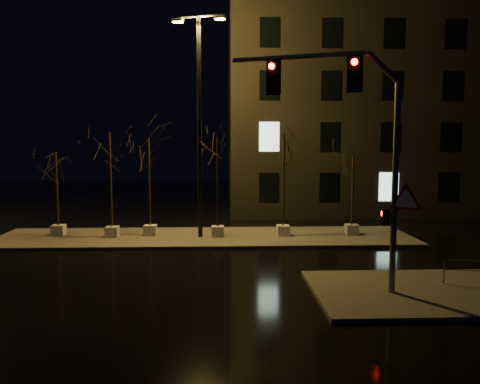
{
  "coord_description": "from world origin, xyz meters",
  "views": [
    {
      "loc": [
        0.98,
        -18.56,
        5.05
      ],
      "look_at": [
        1.77,
        3.15,
        2.8
      ],
      "focal_mm": 35.0,
      "sensor_mm": 36.0,
      "label": 1
    }
  ],
  "objects": [
    {
      "name": "median",
      "position": [
        0.0,
        6.0,
        0.07
      ],
      "size": [
        22.0,
        5.0,
        0.15
      ],
      "primitive_type": "cube",
      "color": "#4A4642",
      "rests_on": "ground"
    },
    {
      "name": "ground",
      "position": [
        0.0,
        0.0,
        0.0
      ],
      "size": [
        90.0,
        90.0,
        0.0
      ],
      "primitive_type": "plane",
      "color": "black",
      "rests_on": "ground"
    },
    {
      "name": "tree_3",
      "position": [
        0.69,
        5.92,
        4.26
      ],
      "size": [
        1.8,
        1.8,
        5.42
      ],
      "color": "beige",
      "rests_on": "median"
    },
    {
      "name": "streetlight_main",
      "position": [
        -0.23,
        5.82,
        6.7
      ],
      "size": [
        2.79,
        1.14,
        11.35
      ],
      "rotation": [
        0.0,
        0.0,
        -0.3
      ],
      "color": "black",
      "rests_on": "median"
    },
    {
      "name": "tree_2",
      "position": [
        -2.94,
        6.35,
        4.2
      ],
      "size": [
        1.8,
        1.8,
        5.33
      ],
      "color": "beige",
      "rests_on": "median"
    },
    {
      "name": "guard_rail_a",
      "position": [
        9.71,
        -2.92,
        0.71
      ],
      "size": [
        1.98,
        0.32,
        0.86
      ],
      "rotation": [
        0.0,
        0.0,
        -0.14
      ],
      "color": "#585B60",
      "rests_on": "sidewalk_corner"
    },
    {
      "name": "building",
      "position": [
        14.0,
        18.0,
        7.5
      ],
      "size": [
        25.0,
        12.0,
        15.0
      ],
      "primitive_type": "cube",
      "color": "black",
      "rests_on": "ground"
    },
    {
      "name": "tree_4",
      "position": [
        4.19,
        6.04,
        4.39
      ],
      "size": [
        1.8,
        1.8,
        5.59
      ],
      "color": "beige",
      "rests_on": "median"
    },
    {
      "name": "traffic_signal_mast",
      "position": [
        5.35,
        -3.26,
        5.33
      ],
      "size": [
        6.09,
        2.32,
        7.88
      ],
      "rotation": [
        0.0,
        0.0,
        -0.34
      ],
      "color": "#585B60",
      "rests_on": "sidewalk_corner"
    },
    {
      "name": "sidewalk_corner",
      "position": [
        7.5,
        -3.5,
        0.07
      ],
      "size": [
        7.0,
        5.0,
        0.15
      ],
      "primitive_type": "cube",
      "color": "#4A4642",
      "rests_on": "ground"
    },
    {
      "name": "tree_5",
      "position": [
        7.94,
        6.17,
        3.41
      ],
      "size": [
        1.8,
        1.8,
        4.3
      ],
      "color": "beige",
      "rests_on": "median"
    },
    {
      "name": "tree_1",
      "position": [
        -4.88,
        5.97,
        4.42
      ],
      "size": [
        1.8,
        1.8,
        5.63
      ],
      "color": "beige",
      "rests_on": "median"
    },
    {
      "name": "tree_0",
      "position": [
        -7.88,
        6.57,
        3.62
      ],
      "size": [
        1.8,
        1.8,
        4.57
      ],
      "color": "beige",
      "rests_on": "median"
    }
  ]
}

